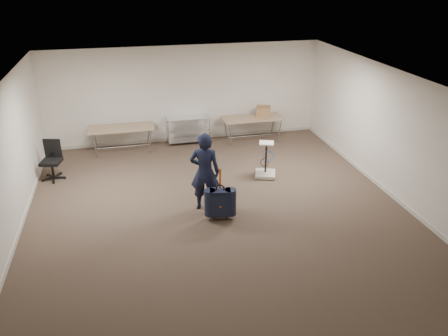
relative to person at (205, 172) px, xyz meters
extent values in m
plane|color=#47382B|center=(0.23, -0.30, -0.87)|extent=(9.00, 9.00, 0.00)
plane|color=silver|center=(0.23, 4.20, 0.53)|extent=(8.00, 0.00, 8.00)
plane|color=silver|center=(0.23, -4.80, 0.53)|extent=(8.00, 0.00, 8.00)
plane|color=silver|center=(-3.77, -0.30, 0.53)|extent=(0.00, 9.00, 9.00)
plane|color=silver|center=(4.23, -0.30, 0.53)|extent=(0.00, 9.00, 9.00)
plane|color=white|center=(0.23, -0.30, 1.93)|extent=(8.00, 8.00, 0.00)
cube|color=beige|center=(0.23, 4.19, -0.82)|extent=(8.00, 0.02, 0.10)
cube|color=beige|center=(-3.76, -0.30, -0.82)|extent=(0.02, 9.00, 0.10)
cube|color=beige|center=(4.22, -0.30, -0.82)|extent=(0.02, 9.00, 0.10)
cube|color=#8D7456|center=(-1.67, 3.65, -0.15)|extent=(1.80, 0.75, 0.03)
cylinder|color=gray|center=(-1.67, 3.65, -0.72)|extent=(1.50, 0.02, 0.02)
cylinder|color=gray|center=(-2.42, 3.35, -0.52)|extent=(0.13, 0.04, 0.69)
cylinder|color=gray|center=(-0.92, 3.35, -0.52)|extent=(0.13, 0.04, 0.69)
cylinder|color=gray|center=(-2.42, 3.95, -0.52)|extent=(0.13, 0.04, 0.69)
cylinder|color=gray|center=(-0.92, 3.95, -0.52)|extent=(0.13, 0.04, 0.69)
cube|color=#8D7456|center=(2.13, 3.65, -0.15)|extent=(1.80, 0.75, 0.03)
cylinder|color=gray|center=(2.13, 3.65, -0.72)|extent=(1.50, 0.02, 0.02)
cylinder|color=gray|center=(1.38, 3.35, -0.52)|extent=(0.13, 0.04, 0.69)
cylinder|color=gray|center=(2.88, 3.35, -0.52)|extent=(0.13, 0.04, 0.69)
cylinder|color=gray|center=(1.38, 3.95, -0.52)|extent=(0.13, 0.04, 0.69)
cylinder|color=gray|center=(2.88, 3.95, -0.52)|extent=(0.13, 0.04, 0.69)
cylinder|color=silver|center=(-0.37, 3.67, -0.47)|extent=(0.02, 0.02, 0.80)
cylinder|color=silver|center=(0.83, 3.67, -0.47)|extent=(0.02, 0.02, 0.80)
cylinder|color=silver|center=(-0.37, 4.12, -0.47)|extent=(0.02, 0.02, 0.80)
cylinder|color=silver|center=(0.83, 4.12, -0.47)|extent=(0.02, 0.02, 0.80)
cube|color=silver|center=(0.23, 3.90, -0.77)|extent=(1.20, 0.45, 0.02)
cube|color=silver|center=(0.23, 3.90, -0.42)|extent=(1.20, 0.45, 0.02)
cube|color=silver|center=(0.23, 3.90, -0.09)|extent=(1.20, 0.45, 0.01)
imported|color=black|center=(0.00, 0.00, 0.00)|extent=(0.72, 0.58, 1.73)
cube|color=black|center=(0.21, -0.52, -0.47)|extent=(0.46, 0.31, 0.57)
cube|color=black|center=(0.22, -0.50, -0.77)|extent=(0.40, 0.23, 0.03)
cylinder|color=black|center=(0.08, -0.50, -0.83)|extent=(0.04, 0.08, 0.08)
cylinder|color=black|center=(0.34, -0.54, -0.83)|extent=(0.04, 0.08, 0.08)
torus|color=black|center=(0.21, -0.52, -0.15)|extent=(0.18, 0.06, 0.18)
cube|color=#E54D0C|center=(0.22, -0.50, 0.06)|extent=(0.04, 0.01, 0.44)
cylinder|color=black|center=(-3.39, 2.26, -0.82)|extent=(0.59, 0.59, 0.09)
cylinder|color=black|center=(-3.39, 2.26, -0.62)|extent=(0.06, 0.06, 0.39)
cube|color=black|center=(-3.39, 2.26, -0.41)|extent=(0.54, 0.54, 0.08)
cube|color=black|center=(-3.33, 2.47, -0.13)|extent=(0.41, 0.16, 0.47)
cube|color=beige|center=(1.76, 1.21, -0.81)|extent=(0.63, 0.63, 0.08)
cylinder|color=black|center=(1.56, 1.02, -0.85)|extent=(0.06, 0.06, 0.04)
cylinder|color=black|center=(1.76, 1.26, -0.38)|extent=(0.05, 0.05, 0.79)
cube|color=beige|center=(1.76, 1.21, 0.02)|extent=(0.42, 0.39, 0.04)
torus|color=#235CAF|center=(1.81, 1.13, -0.28)|extent=(0.27, 0.18, 0.24)
cube|color=olive|center=(2.46, 3.66, 0.02)|extent=(0.50, 0.44, 0.31)
camera|label=1|loc=(-1.49, -8.13, 3.94)|focal=35.00mm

